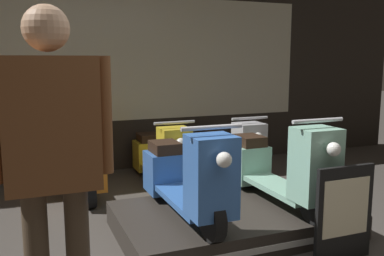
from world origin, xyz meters
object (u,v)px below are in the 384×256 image
(scooter_backrow_0, at_px, (82,164))
(price_sign_board, at_px, (344,213))
(scooter_display_right, at_px, (279,168))
(scooter_backrow_2, at_px, (229,151))
(person_left_browsing, at_px, (52,146))
(scooter_display_left, at_px, (186,178))
(scooter_backrow_1, at_px, (161,158))

(scooter_backrow_0, relative_size, price_sign_board, 2.06)
(scooter_display_right, xyz_separation_m, scooter_backrow_2, (0.33, 1.66, -0.21))
(scooter_backrow_0, bearing_deg, scooter_backrow_2, 0.00)
(scooter_backrow_2, height_order, price_sign_board, scooter_backrow_2)
(scooter_backrow_0, height_order, person_left_browsing, person_left_browsing)
(scooter_display_left, relative_size, person_left_browsing, 0.85)
(person_left_browsing, bearing_deg, scooter_display_right, 25.42)
(scooter_display_right, bearing_deg, scooter_display_left, 180.00)
(person_left_browsing, bearing_deg, scooter_backrow_2, 48.04)
(person_left_browsing, relative_size, price_sign_board, 2.42)
(scooter_backrow_2, xyz_separation_m, price_sign_board, (-0.26, -2.46, 0.04))
(scooter_display_right, height_order, scooter_backrow_2, scooter_display_right)
(price_sign_board, bearing_deg, scooter_display_right, 94.97)
(price_sign_board, bearing_deg, scooter_display_left, 141.15)
(scooter_display_left, relative_size, price_sign_board, 2.06)
(scooter_backrow_2, bearing_deg, person_left_browsing, -131.96)
(scooter_display_right, distance_m, scooter_backrow_1, 1.79)
(scooter_display_left, height_order, scooter_backrow_1, scooter_display_left)
(scooter_display_right, bearing_deg, price_sign_board, -85.03)
(scooter_backrow_0, distance_m, price_sign_board, 2.96)
(scooter_display_right, xyz_separation_m, person_left_browsing, (-2.04, -0.97, 0.54))
(scooter_backrow_2, distance_m, person_left_browsing, 3.62)
(scooter_backrow_1, distance_m, scooter_backrow_2, 0.95)
(scooter_display_left, xyz_separation_m, scooter_backrow_1, (0.30, 1.66, -0.21))
(scooter_backrow_1, relative_size, scooter_backrow_2, 1.00)
(scooter_backrow_0, bearing_deg, scooter_backrow_1, 0.00)
(scooter_display_left, relative_size, scooter_backrow_0, 1.00)
(scooter_display_left, distance_m, price_sign_board, 1.28)
(scooter_backrow_1, bearing_deg, scooter_backrow_0, 180.00)
(scooter_display_right, distance_m, price_sign_board, 0.82)
(price_sign_board, bearing_deg, person_left_browsing, -175.36)
(scooter_backrow_0, distance_m, person_left_browsing, 2.78)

